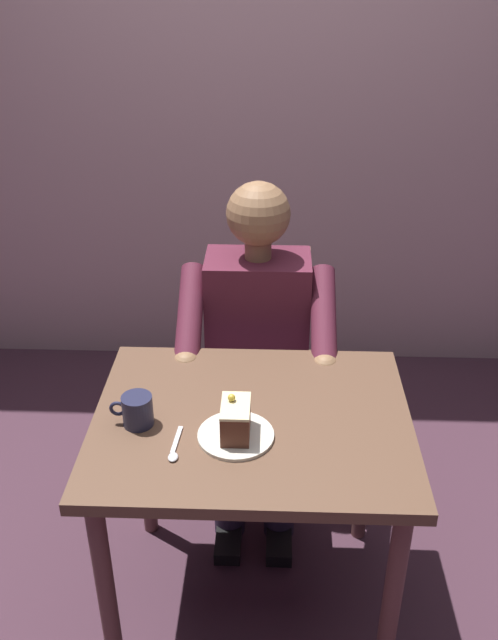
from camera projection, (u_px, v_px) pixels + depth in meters
ground_plane at (252, 598)px, 2.25m from camera, size 14.00×14.00×0.00m
cafe_rear_panel at (265, 47)px, 2.89m from camera, size 6.40×0.12×3.00m
dining_table at (252, 447)px, 1.93m from camera, size 0.88×0.71×0.75m
chair at (258, 357)px, 2.61m from camera, size 0.42×0.42×0.91m
seated_person at (257, 350)px, 2.38m from camera, size 0.53×0.58×1.22m
dessert_plate at (236, 435)px, 1.80m from camera, size 0.20×0.20×0.01m
cake_slice at (236, 419)px, 1.78m from camera, size 0.08×0.12×0.11m
coffee_cup at (137, 410)px, 1.83m from camera, size 0.12×0.08×0.09m
dessert_spoon at (175, 449)px, 1.75m from camera, size 0.03×0.14×0.01m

